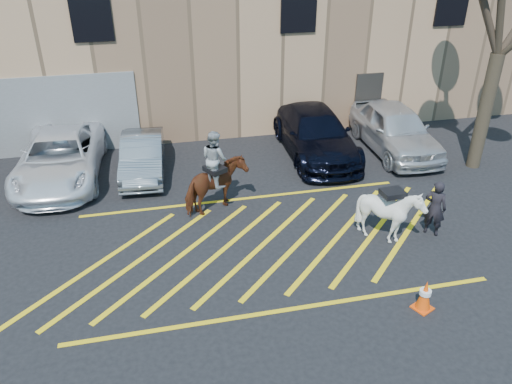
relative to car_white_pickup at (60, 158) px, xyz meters
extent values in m
plane|color=black|center=(5.42, -4.84, -0.74)|extent=(90.00, 90.00, 0.00)
imported|color=white|center=(0.00, 0.00, 0.00)|extent=(2.67, 5.40, 1.47)
imported|color=gray|center=(2.56, -0.18, -0.11)|extent=(1.57, 3.87, 1.25)
imported|color=black|center=(8.57, 0.10, 0.04)|extent=(2.38, 5.45, 1.56)
imported|color=silver|center=(11.44, -0.26, 0.09)|extent=(2.11, 4.93, 1.66)
imported|color=black|center=(9.93, -5.59, 0.04)|extent=(0.67, 0.66, 1.56)
cube|color=tan|center=(5.42, 7.16, 2.76)|extent=(32.00, 10.00, 7.00)
cube|color=black|center=(1.42, 2.12, 3.86)|extent=(1.30, 0.08, 1.50)
cube|color=black|center=(8.42, 2.12, 3.86)|extent=(1.30, 0.08, 1.50)
cube|color=black|center=(14.42, 2.12, 3.86)|extent=(1.30, 0.08, 1.50)
cube|color=#38332D|center=(11.42, 2.12, 0.36)|extent=(1.10, 0.08, 2.20)
cube|color=yellow|center=(1.22, -5.14, -0.73)|extent=(4.20, 4.20, 0.01)
cube|color=yellow|center=(2.27, -5.14, -0.73)|extent=(4.20, 4.20, 0.01)
cube|color=yellow|center=(3.32, -5.14, -0.73)|extent=(4.20, 4.20, 0.01)
cube|color=yellow|center=(4.37, -5.14, -0.73)|extent=(4.20, 4.20, 0.01)
cube|color=yellow|center=(5.42, -5.14, -0.73)|extent=(4.20, 4.20, 0.01)
cube|color=yellow|center=(6.47, -5.14, -0.73)|extent=(4.20, 4.20, 0.01)
cube|color=yellow|center=(7.52, -5.14, -0.73)|extent=(4.20, 4.20, 0.01)
cube|color=yellow|center=(8.57, -5.14, -0.73)|extent=(4.20, 4.20, 0.01)
cube|color=yellow|center=(9.62, -5.14, -0.73)|extent=(4.20, 4.20, 0.01)
cube|color=yellow|center=(5.42, -2.64, -0.73)|extent=(9.50, 0.12, 0.01)
cube|color=yellow|center=(5.42, -7.64, -0.73)|extent=(9.50, 0.12, 0.01)
imported|color=maroon|center=(4.53, -3.12, 0.04)|extent=(2.01, 1.64, 1.55)
imported|color=#94989D|center=(4.53, -3.12, 0.90)|extent=(0.90, 0.96, 1.58)
cube|color=black|center=(4.53, -3.12, 0.58)|extent=(0.68, 0.71, 0.14)
imported|color=silver|center=(8.63, -5.62, 0.05)|extent=(1.33, 1.48, 1.57)
cube|color=black|center=(8.63, -5.62, 0.66)|extent=(0.58, 0.49, 0.14)
cube|color=#FF4B0A|center=(8.22, -8.23, -0.72)|extent=(0.50, 0.50, 0.03)
cone|color=#FB4D0A|center=(8.22, -8.23, -0.36)|extent=(0.32, 0.32, 0.70)
cylinder|color=white|center=(8.22, -8.23, -0.30)|extent=(0.25, 0.25, 0.10)
cylinder|color=#413627|center=(13.52, -2.10, 1.16)|extent=(0.44, 0.44, 3.80)
cylinder|color=#49372C|center=(13.45, -1.25, 4.07)|extent=(0.33, 1.88, 2.34)
cylinder|color=#403027|center=(12.91, -2.10, 4.11)|extent=(1.40, 0.20, 2.39)
cylinder|color=#403527|center=(13.05, -2.38, 4.47)|extent=(1.16, 0.77, 3.11)
camera|label=1|loc=(2.89, -15.49, 6.61)|focal=35.00mm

